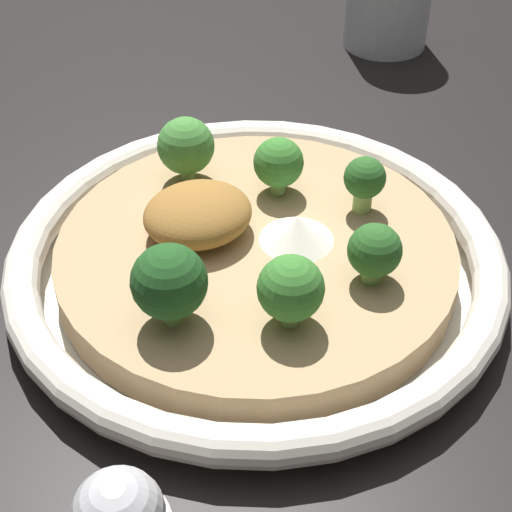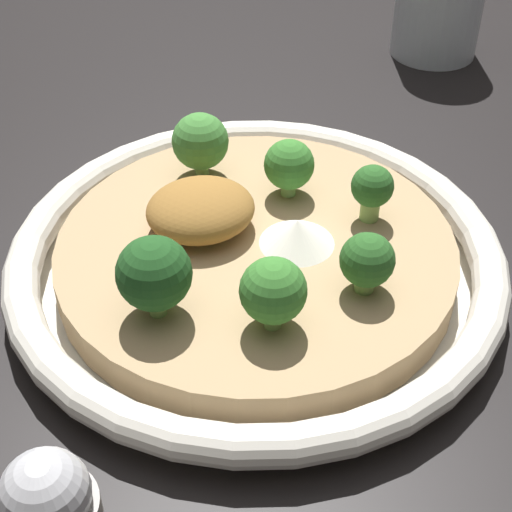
{
  "view_description": "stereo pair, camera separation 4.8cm",
  "coord_description": "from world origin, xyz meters",
  "px_view_note": "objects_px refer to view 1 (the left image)",
  "views": [
    {
      "loc": [
        0.16,
        0.33,
        0.33
      ],
      "look_at": [
        0.0,
        0.0,
        0.02
      ],
      "focal_mm": 55.0,
      "sensor_mm": 36.0,
      "label": 1
    },
    {
      "loc": [
        0.12,
        0.35,
        0.33
      ],
      "look_at": [
        0.0,
        0.0,
        0.02
      ],
      "focal_mm": 55.0,
      "sensor_mm": 36.0,
      "label": 2
    }
  ],
  "objects_px": {
    "broccoli_back": "(291,289)",
    "risotto_bowl": "(256,259)",
    "broccoli_back_right": "(169,282)",
    "broccoli_front_right": "(186,146)",
    "broccoli_back_left": "(375,251)",
    "broccoli_left": "(366,181)",
    "broccoli_front_left": "(279,163)"
  },
  "relations": [
    {
      "from": "broccoli_back",
      "to": "broccoli_back_left",
      "type": "xyz_separation_m",
      "value": [
        -0.06,
        -0.01,
        -0.0
      ]
    },
    {
      "from": "broccoli_back_right",
      "to": "broccoli_front_right",
      "type": "relative_size",
      "value": 1.08
    },
    {
      "from": "risotto_bowl",
      "to": "broccoli_left",
      "type": "relative_size",
      "value": 8.08
    },
    {
      "from": "broccoli_front_right",
      "to": "broccoli_front_left",
      "type": "bearing_deg",
      "value": 140.78
    },
    {
      "from": "broccoli_back_right",
      "to": "broccoli_back_left",
      "type": "xyz_separation_m",
      "value": [
        -0.11,
        0.02,
        -0.01
      ]
    },
    {
      "from": "broccoli_front_right",
      "to": "broccoli_back_left",
      "type": "relative_size",
      "value": 1.22
    },
    {
      "from": "risotto_bowl",
      "to": "broccoli_back_right",
      "type": "bearing_deg",
      "value": 30.6
    },
    {
      "from": "broccoli_front_left",
      "to": "broccoli_back_left",
      "type": "height_order",
      "value": "broccoli_front_left"
    },
    {
      "from": "broccoli_back",
      "to": "broccoli_back_left",
      "type": "height_order",
      "value": "broccoli_back"
    },
    {
      "from": "broccoli_back",
      "to": "broccoli_left",
      "type": "xyz_separation_m",
      "value": [
        -0.09,
        -0.07,
        -0.0
      ]
    },
    {
      "from": "broccoli_left",
      "to": "broccoli_front_right",
      "type": "bearing_deg",
      "value": -42.99
    },
    {
      "from": "broccoli_front_left",
      "to": "risotto_bowl",
      "type": "bearing_deg",
      "value": 48.77
    },
    {
      "from": "risotto_bowl",
      "to": "broccoli_back_left",
      "type": "relative_size",
      "value": 8.25
    },
    {
      "from": "broccoli_front_right",
      "to": "broccoli_back_left",
      "type": "distance_m",
      "value": 0.15
    },
    {
      "from": "risotto_bowl",
      "to": "broccoli_back",
      "type": "distance_m",
      "value": 0.08
    },
    {
      "from": "broccoli_back",
      "to": "broccoli_front_left",
      "type": "distance_m",
      "value": 0.12
    },
    {
      "from": "risotto_bowl",
      "to": "broccoli_back_left",
      "type": "bearing_deg",
      "value": 126.82
    },
    {
      "from": "broccoli_back",
      "to": "risotto_bowl",
      "type": "bearing_deg",
      "value": -101.25
    },
    {
      "from": "broccoli_back_left",
      "to": "broccoli_left",
      "type": "bearing_deg",
      "value": -117.46
    },
    {
      "from": "broccoli_front_left",
      "to": "broccoli_left",
      "type": "height_order",
      "value": "broccoli_front_left"
    },
    {
      "from": "broccoli_front_right",
      "to": "broccoli_back_right",
      "type": "bearing_deg",
      "value": 64.43
    },
    {
      "from": "broccoli_back_right",
      "to": "broccoli_front_right",
      "type": "bearing_deg",
      "value": -115.57
    },
    {
      "from": "risotto_bowl",
      "to": "broccoli_back_right",
      "type": "distance_m",
      "value": 0.09
    },
    {
      "from": "broccoli_back",
      "to": "broccoli_front_right",
      "type": "distance_m",
      "value": 0.15
    },
    {
      "from": "broccoli_back_right",
      "to": "broccoli_back",
      "type": "distance_m",
      "value": 0.06
    },
    {
      "from": "broccoli_left",
      "to": "broccoli_back_right",
      "type": "bearing_deg",
      "value": 15.55
    },
    {
      "from": "broccoli_left",
      "to": "broccoli_back_left",
      "type": "relative_size",
      "value": 1.02
    },
    {
      "from": "broccoli_front_right",
      "to": "broccoli_back_left",
      "type": "bearing_deg",
      "value": 112.08
    },
    {
      "from": "broccoli_back_right",
      "to": "broccoli_left",
      "type": "xyz_separation_m",
      "value": [
        -0.14,
        -0.04,
        -0.01
      ]
    },
    {
      "from": "risotto_bowl",
      "to": "broccoli_front_right",
      "type": "bearing_deg",
      "value": -81.45
    },
    {
      "from": "broccoli_back",
      "to": "broccoli_left",
      "type": "bearing_deg",
      "value": -142.16
    },
    {
      "from": "broccoli_back_right",
      "to": "broccoli_back_left",
      "type": "distance_m",
      "value": 0.12
    }
  ]
}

